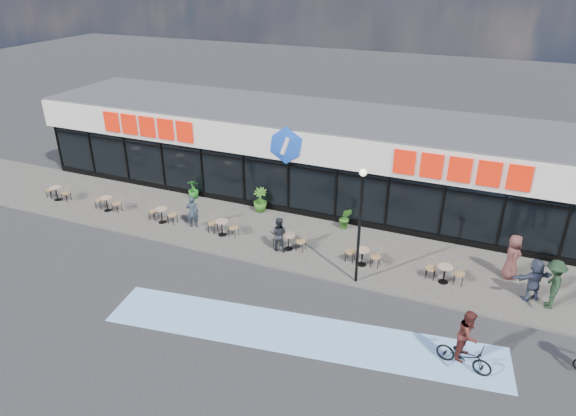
% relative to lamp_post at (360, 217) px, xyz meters
% --- Properties ---
extents(ground, '(120.00, 120.00, 0.00)m').
position_rel_lamp_post_xyz_m(ground, '(-4.92, -2.30, -3.00)').
color(ground, '#28282B').
rests_on(ground, ground).
extents(sidewalk, '(44.00, 5.00, 0.10)m').
position_rel_lamp_post_xyz_m(sidewalk, '(-4.92, 2.20, -2.95)').
color(sidewalk, '#5F5C54').
rests_on(sidewalk, ground).
extents(bike_lane, '(14.17, 4.13, 0.01)m').
position_rel_lamp_post_xyz_m(bike_lane, '(-0.92, -3.80, -3.00)').
color(bike_lane, '#7FB7F0').
rests_on(bike_lane, ground).
extents(building, '(30.60, 6.57, 4.75)m').
position_rel_lamp_post_xyz_m(building, '(-4.92, 7.63, -0.66)').
color(building, black).
rests_on(building, ground).
extents(lamp_post, '(0.28, 0.28, 4.85)m').
position_rel_lamp_post_xyz_m(lamp_post, '(0.00, 0.00, 0.00)').
color(lamp_post, black).
rests_on(lamp_post, sidewalk).
extents(bistro_set_0, '(1.54, 0.62, 0.90)m').
position_rel_lamp_post_xyz_m(bistro_set_0, '(-16.99, 1.38, -2.45)').
color(bistro_set_0, tan).
rests_on(bistro_set_0, sidewalk).
extents(bistro_set_1, '(1.54, 0.62, 0.90)m').
position_rel_lamp_post_xyz_m(bistro_set_1, '(-13.62, 1.38, -2.45)').
color(bistro_set_1, tan).
rests_on(bistro_set_1, sidewalk).
extents(bistro_set_2, '(1.54, 0.62, 0.90)m').
position_rel_lamp_post_xyz_m(bistro_set_2, '(-10.24, 1.38, -2.45)').
color(bistro_set_2, tan).
rests_on(bistro_set_2, sidewalk).
extents(bistro_set_3, '(1.54, 0.62, 0.90)m').
position_rel_lamp_post_xyz_m(bistro_set_3, '(-6.86, 1.38, -2.45)').
color(bistro_set_3, tan).
rests_on(bistro_set_3, sidewalk).
extents(bistro_set_4, '(1.54, 0.62, 0.90)m').
position_rel_lamp_post_xyz_m(bistro_set_4, '(-3.48, 1.38, -2.45)').
color(bistro_set_4, tan).
rests_on(bistro_set_4, sidewalk).
extents(bistro_set_5, '(1.54, 0.62, 0.90)m').
position_rel_lamp_post_xyz_m(bistro_set_5, '(-0.11, 1.38, -2.45)').
color(bistro_set_5, tan).
rests_on(bistro_set_5, sidewalk).
extents(bistro_set_6, '(1.54, 0.62, 0.90)m').
position_rel_lamp_post_xyz_m(bistro_set_6, '(3.27, 1.38, -2.45)').
color(bistro_set_6, tan).
rests_on(bistro_set_6, sidewalk).
extents(potted_plant_left, '(0.74, 0.74, 1.04)m').
position_rel_lamp_post_xyz_m(potted_plant_left, '(-10.35, 4.35, -2.38)').
color(potted_plant_left, '#1D681E').
rests_on(potted_plant_left, sidewalk).
extents(potted_plant_mid, '(0.83, 0.83, 1.26)m').
position_rel_lamp_post_xyz_m(potted_plant_mid, '(-6.32, 4.30, -2.27)').
color(potted_plant_mid, '#2F631C').
rests_on(potted_plant_mid, sidewalk).
extents(potted_plant_right, '(0.67, 0.57, 1.10)m').
position_rel_lamp_post_xyz_m(potted_plant_right, '(-1.73, 4.15, -2.35)').
color(potted_plant_right, '#30691E').
rests_on(potted_plant_right, sidewalk).
extents(patron_left, '(0.68, 0.56, 1.60)m').
position_rel_lamp_post_xyz_m(patron_left, '(-8.57, 1.50, -2.10)').
color(patron_left, '#28323E').
rests_on(patron_left, sidewalk).
extents(patron_right, '(0.85, 0.70, 1.60)m').
position_rel_lamp_post_xyz_m(patron_right, '(-3.86, 1.05, -2.10)').
color(patron_right, '#202228').
rests_on(patron_right, sidewalk).
extents(pedestrian_a, '(0.74, 1.27, 1.96)m').
position_rel_lamp_post_xyz_m(pedestrian_a, '(7.08, 1.15, -1.92)').
color(pedestrian_a, black).
rests_on(pedestrian_a, sidewalk).
extents(pedestrian_b, '(0.80, 1.05, 1.92)m').
position_rel_lamp_post_xyz_m(pedestrian_b, '(5.67, 2.70, -1.94)').
color(pedestrian_b, '#56302C').
rests_on(pedestrian_b, sidewalk).
extents(pedestrian_c, '(1.64, 1.28, 1.74)m').
position_rel_lamp_post_xyz_m(pedestrian_c, '(6.48, 1.39, -2.03)').
color(pedestrian_c, '#333B50').
rests_on(pedestrian_c, sidewalk).
extents(cyclist_a, '(1.88, 1.01, 2.18)m').
position_rel_lamp_post_xyz_m(cyclist_a, '(4.48, -3.29, -2.13)').
color(cyclist_a, black).
rests_on(cyclist_a, ground).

